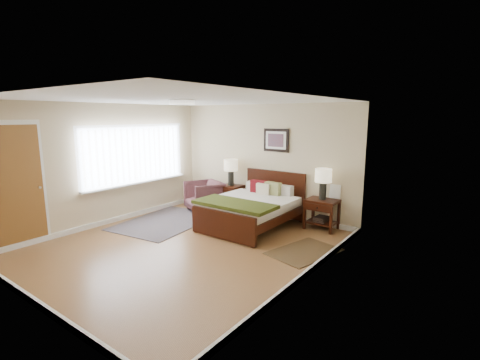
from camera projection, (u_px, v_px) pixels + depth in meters
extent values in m
plane|color=olive|center=(186.00, 246.00, 6.10)|extent=(5.00, 5.00, 0.00)
cube|color=#C6B08F|center=(264.00, 160.00, 7.85)|extent=(4.50, 0.04, 2.50)
cube|color=#C6B08F|center=(23.00, 206.00, 3.89)|extent=(4.50, 0.04, 2.50)
cube|color=#C6B08F|center=(107.00, 165.00, 7.18)|extent=(0.04, 5.00, 2.50)
cube|color=#C6B08F|center=(306.00, 193.00, 4.56)|extent=(0.04, 5.00, 2.50)
cube|color=white|center=(182.00, 100.00, 5.64)|extent=(4.50, 5.00, 0.02)
cube|color=silver|center=(135.00, 154.00, 7.70)|extent=(0.02, 2.72, 1.32)
cube|color=silver|center=(136.00, 154.00, 7.69)|extent=(0.01, 2.60, 1.20)
cube|color=silver|center=(138.00, 183.00, 7.78)|extent=(0.10, 2.72, 0.04)
cube|color=silver|center=(15.00, 186.00, 5.82)|extent=(0.01, 1.00, 2.18)
cube|color=brown|center=(15.00, 188.00, 5.82)|extent=(0.01, 0.90, 2.10)
cylinder|color=#999999|center=(40.00, 187.00, 6.12)|extent=(0.04, 0.04, 0.04)
cylinder|color=white|center=(182.00, 102.00, 5.65)|extent=(0.40, 0.40, 0.07)
cylinder|color=beige|center=(182.00, 100.00, 5.64)|extent=(0.44, 0.44, 0.01)
cube|color=#331107|center=(275.00, 194.00, 7.75)|extent=(1.47, 0.06, 1.03)
cube|color=#331107|center=(223.00, 225.00, 6.34)|extent=(1.47, 0.06, 0.51)
cube|color=#331107|center=(225.00, 208.00, 7.47)|extent=(0.06, 1.83, 0.17)
cube|color=#331107|center=(281.00, 219.00, 6.66)|extent=(0.06, 1.83, 0.17)
cube|color=silver|center=(251.00, 207.00, 7.04)|extent=(1.37, 1.81, 0.20)
cube|color=silver|center=(249.00, 202.00, 6.94)|extent=(1.55, 1.58, 0.09)
cube|color=#2F3910|center=(234.00, 204.00, 6.56)|extent=(1.59, 0.70, 0.06)
cube|color=silver|center=(257.00, 187.00, 7.73)|extent=(0.46, 0.18, 0.24)
cube|color=silver|center=(282.00, 191.00, 7.35)|extent=(0.46, 0.18, 0.24)
cube|color=#580A0F|center=(259.00, 187.00, 7.55)|extent=(0.36, 0.17, 0.29)
cube|color=olive|center=(273.00, 189.00, 7.34)|extent=(0.36, 0.16, 0.29)
cube|color=beige|center=(264.00, 190.00, 7.39)|extent=(0.32, 0.13, 0.26)
cube|color=black|center=(276.00, 140.00, 7.55)|extent=(0.62, 0.03, 0.50)
cube|color=silver|center=(276.00, 140.00, 7.53)|extent=(0.50, 0.01, 0.38)
cube|color=#A52D23|center=(276.00, 140.00, 7.53)|extent=(0.38, 0.01, 0.28)
cube|color=#331107|center=(231.00, 186.00, 8.23)|extent=(0.52, 0.47, 0.05)
cube|color=#331107|center=(218.00, 199.00, 8.26)|extent=(0.05, 0.05, 0.58)
cube|color=#331107|center=(233.00, 202.00, 7.99)|extent=(0.05, 0.05, 0.58)
cube|color=#331107|center=(229.00, 196.00, 8.59)|extent=(0.05, 0.05, 0.58)
cube|color=#331107|center=(244.00, 199.00, 8.32)|extent=(0.05, 0.05, 0.58)
cube|color=#331107|center=(225.00, 192.00, 8.08)|extent=(0.46, 0.03, 0.14)
cube|color=#331107|center=(322.00, 201.00, 6.89)|extent=(0.61, 0.46, 0.05)
cube|color=#331107|center=(305.00, 215.00, 6.95)|extent=(0.05, 0.05, 0.56)
cube|color=#331107|center=(331.00, 220.00, 6.63)|extent=(0.05, 0.05, 0.56)
cube|color=#331107|center=(313.00, 211.00, 7.27)|extent=(0.05, 0.05, 0.56)
cube|color=#331107|center=(339.00, 215.00, 6.94)|extent=(0.05, 0.05, 0.56)
cube|color=#331107|center=(318.00, 208.00, 6.74)|extent=(0.55, 0.03, 0.14)
cube|color=#331107|center=(321.00, 222.00, 6.97)|extent=(0.55, 0.40, 0.03)
cube|color=black|center=(321.00, 221.00, 6.97)|extent=(0.22, 0.29, 0.03)
cube|color=black|center=(321.00, 219.00, 6.96)|extent=(0.22, 0.29, 0.03)
cube|color=black|center=(322.00, 217.00, 6.95)|extent=(0.22, 0.29, 0.03)
cylinder|color=black|center=(231.00, 178.00, 8.20)|extent=(0.14, 0.14, 0.32)
cylinder|color=black|center=(231.00, 171.00, 8.17)|extent=(0.02, 0.02, 0.06)
cylinder|color=beige|center=(231.00, 165.00, 8.14)|extent=(0.32, 0.32, 0.26)
cylinder|color=black|center=(323.00, 191.00, 6.86)|extent=(0.14, 0.14, 0.32)
cylinder|color=black|center=(323.00, 182.00, 6.82)|extent=(0.02, 0.02, 0.06)
cylinder|color=beige|center=(323.00, 175.00, 6.80)|extent=(0.32, 0.32, 0.26)
imported|color=brown|center=(204.00, 196.00, 8.27)|extent=(1.02, 1.03, 0.72)
cube|color=#0D2045|center=(166.00, 222.00, 7.46)|extent=(1.77, 2.30, 0.01)
cube|color=black|center=(304.00, 252.00, 5.81)|extent=(1.05, 1.34, 0.01)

